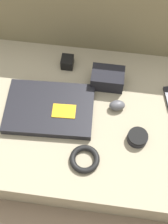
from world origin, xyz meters
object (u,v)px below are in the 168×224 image
(computer_mouse, at_px, (117,105))
(camera_pouch, at_px, (108,78))
(laptop, at_px, (49,109))
(speaker_puck, at_px, (138,137))
(charger_brick, at_px, (67,62))

(computer_mouse, bearing_deg, camera_pouch, 100.98)
(camera_pouch, bearing_deg, laptop, -141.99)
(laptop, bearing_deg, computer_mouse, 8.01)
(speaker_puck, distance_m, charger_brick, 0.44)
(laptop, relative_size, camera_pouch, 2.69)
(computer_mouse, relative_size, charger_brick, 1.27)
(laptop, distance_m, computer_mouse, 0.27)
(camera_pouch, relative_size, charger_brick, 2.37)
(computer_mouse, distance_m, charger_brick, 0.29)
(laptop, bearing_deg, camera_pouch, 34.90)
(laptop, height_order, camera_pouch, camera_pouch)
(laptop, relative_size, speaker_puck, 4.57)
(speaker_puck, bearing_deg, camera_pouch, 119.76)
(camera_pouch, height_order, charger_brick, camera_pouch)
(charger_brick, bearing_deg, camera_pouch, -21.23)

